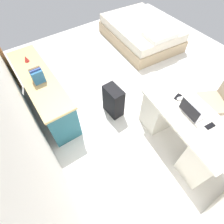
% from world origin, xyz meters
% --- Properties ---
extents(ground_plane, '(5.66, 5.66, 0.00)m').
position_xyz_m(ground_plane, '(0.00, 0.00, 0.00)').
color(ground_plane, silver).
extents(wall_back, '(4.66, 0.10, 2.80)m').
position_xyz_m(wall_back, '(0.00, 2.02, 1.40)').
color(wall_back, silver).
rests_on(wall_back, ground_plane).
extents(desk, '(1.50, 0.82, 0.75)m').
position_xyz_m(desk, '(-1.36, 0.22, 0.39)').
color(desk, silver).
rests_on(desk, ground_plane).
extents(office_chair, '(0.62, 0.62, 0.94)m').
position_xyz_m(office_chair, '(-1.32, -0.54, 0.42)').
color(office_chair, black).
rests_on(office_chair, ground_plane).
extents(credenza, '(1.80, 0.48, 0.75)m').
position_xyz_m(credenza, '(0.53, 1.64, 0.38)').
color(credenza, '#235B6B').
rests_on(credenza, ground_plane).
extents(bed, '(2.00, 1.54, 0.58)m').
position_xyz_m(bed, '(1.25, -1.16, 0.24)').
color(bed, tan).
rests_on(bed, ground_plane).
extents(suitcase_black, '(0.37, 0.23, 0.59)m').
position_xyz_m(suitcase_black, '(-0.24, 0.72, 0.29)').
color(suitcase_black, black).
rests_on(suitcase_black, ground_plane).
extents(laptop, '(0.33, 0.25, 0.21)m').
position_xyz_m(laptop, '(-1.31, 0.21, 0.79)').
color(laptop, '#B7B7BC').
rests_on(laptop, desk).
extents(computer_mouse, '(0.07, 0.11, 0.03)m').
position_xyz_m(computer_mouse, '(-1.06, 0.14, 0.76)').
color(computer_mouse, white).
rests_on(computer_mouse, desk).
extents(cell_phone_near_laptop, '(0.08, 0.14, 0.01)m').
position_xyz_m(cell_phone_near_laptop, '(-1.59, 0.15, 0.75)').
color(cell_phone_near_laptop, black).
rests_on(cell_phone_near_laptop, desk).
extents(cell_phone_by_mouse, '(0.10, 0.15, 0.01)m').
position_xyz_m(cell_phone_by_mouse, '(-1.02, 0.13, 0.75)').
color(cell_phone_by_mouse, black).
rests_on(cell_phone_by_mouse, desk).
extents(book_row, '(0.16, 0.17, 0.23)m').
position_xyz_m(book_row, '(0.42, 1.64, 0.86)').
color(book_row, '#275E8F').
rests_on(book_row, credenza).
extents(figurine_small, '(0.08, 0.08, 0.11)m').
position_xyz_m(figurine_small, '(0.99, 1.64, 0.81)').
color(figurine_small, red).
rests_on(figurine_small, credenza).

